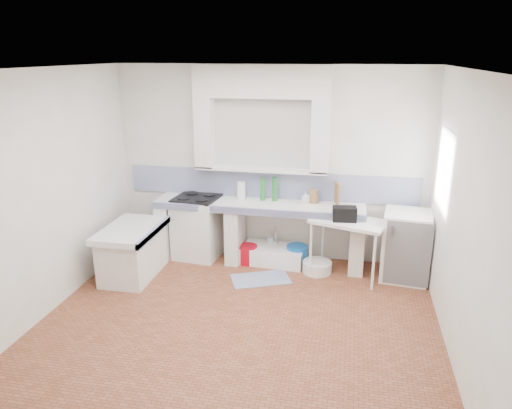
% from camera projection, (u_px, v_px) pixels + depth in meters
% --- Properties ---
extents(floor, '(4.50, 4.50, 0.00)m').
position_uv_depth(floor, '(239.00, 321.00, 5.57)').
color(floor, brown).
rests_on(floor, ground).
extents(ceiling, '(4.50, 4.50, 0.00)m').
position_uv_depth(ceiling, '(236.00, 69.00, 4.72)').
color(ceiling, white).
rests_on(ceiling, ground).
extents(wall_back, '(4.50, 0.00, 4.50)m').
position_uv_depth(wall_back, '(270.00, 164.00, 7.01)').
color(wall_back, white).
rests_on(wall_back, ground).
extents(wall_front, '(4.50, 0.00, 4.50)m').
position_uv_depth(wall_front, '(168.00, 293.00, 3.27)').
color(wall_front, white).
rests_on(wall_front, ground).
extents(wall_left, '(0.00, 4.50, 4.50)m').
position_uv_depth(wall_left, '(47.00, 194.00, 5.57)').
color(wall_left, white).
rests_on(wall_left, ground).
extents(wall_right, '(0.00, 4.50, 4.50)m').
position_uv_depth(wall_right, '(462.00, 219.00, 4.72)').
color(wall_right, white).
rests_on(wall_right, ground).
extents(alcove_mass, '(1.90, 0.25, 0.45)m').
position_uv_depth(alcove_mass, '(262.00, 81.00, 6.56)').
color(alcove_mass, white).
rests_on(alcove_mass, ground).
extents(window_frame, '(0.35, 0.86, 1.06)m').
position_uv_depth(window_frame, '(460.00, 172.00, 5.75)').
color(window_frame, '#3D2213').
rests_on(window_frame, ground).
extents(lace_valance, '(0.01, 0.84, 0.24)m').
position_uv_depth(lace_valance, '(450.00, 139.00, 5.66)').
color(lace_valance, white).
rests_on(lace_valance, ground).
extents(counter_slab, '(3.00, 0.60, 0.08)m').
position_uv_depth(counter_slab, '(259.00, 206.00, 6.91)').
color(counter_slab, white).
rests_on(counter_slab, ground).
extents(counter_lip, '(3.00, 0.04, 0.10)m').
position_uv_depth(counter_lip, '(255.00, 212.00, 6.65)').
color(counter_lip, navy).
rests_on(counter_lip, ground).
extents(counter_pier_left, '(0.20, 0.55, 0.82)m').
position_uv_depth(counter_pier_left, '(168.00, 228.00, 7.31)').
color(counter_pier_left, white).
rests_on(counter_pier_left, ground).
extents(counter_pier_mid, '(0.20, 0.55, 0.82)m').
position_uv_depth(counter_pier_mid, '(235.00, 233.00, 7.12)').
color(counter_pier_mid, white).
rests_on(counter_pier_mid, ground).
extents(counter_pier_right, '(0.20, 0.55, 0.82)m').
position_uv_depth(counter_pier_right, '(357.00, 242.00, 6.79)').
color(counter_pier_right, white).
rests_on(counter_pier_right, ground).
extents(peninsula_top, '(0.70, 1.10, 0.08)m').
position_uv_depth(peninsula_top, '(131.00, 230.00, 6.53)').
color(peninsula_top, white).
rests_on(peninsula_top, ground).
extents(peninsula_base, '(0.60, 1.00, 0.62)m').
position_uv_depth(peninsula_base, '(133.00, 254.00, 6.63)').
color(peninsula_base, white).
rests_on(peninsula_base, ground).
extents(peninsula_lip, '(0.04, 1.10, 0.10)m').
position_uv_depth(peninsula_lip, '(154.00, 232.00, 6.47)').
color(peninsula_lip, navy).
rests_on(peninsula_lip, ground).
extents(backsplash, '(4.27, 0.03, 0.40)m').
position_uv_depth(backsplash, '(269.00, 185.00, 7.09)').
color(backsplash, navy).
rests_on(backsplash, ground).
extents(stove, '(0.69, 0.68, 0.90)m').
position_uv_depth(stove, '(198.00, 228.00, 7.23)').
color(stove, white).
rests_on(stove, ground).
extents(sink, '(0.94, 0.56, 0.22)m').
position_uv_depth(sink, '(273.00, 255.00, 7.10)').
color(sink, white).
rests_on(sink, ground).
extents(side_table, '(1.09, 0.82, 0.04)m').
position_uv_depth(side_table, '(347.00, 248.00, 6.58)').
color(side_table, white).
rests_on(side_table, ground).
extents(fridge, '(0.67, 0.67, 0.93)m').
position_uv_depth(fridge, '(406.00, 246.00, 6.52)').
color(fridge, white).
rests_on(fridge, ground).
extents(bucket_red, '(0.37, 0.37, 0.27)m').
position_uv_depth(bucket_red, '(247.00, 254.00, 7.08)').
color(bucket_red, '#B10516').
rests_on(bucket_red, ground).
extents(bucket_orange, '(0.30, 0.30, 0.24)m').
position_uv_depth(bucket_orange, '(278.00, 258.00, 6.99)').
color(bucket_orange, '#D05B32').
rests_on(bucket_orange, ground).
extents(bucket_blue, '(0.40, 0.40, 0.29)m').
position_uv_depth(bucket_blue, '(297.00, 255.00, 7.02)').
color(bucket_blue, '#105BB1').
rests_on(bucket_blue, ground).
extents(basin_white, '(0.51, 0.51, 0.16)m').
position_uv_depth(basin_white, '(317.00, 267.00, 6.79)').
color(basin_white, white).
rests_on(basin_white, ground).
extents(water_bottle_a, '(0.11, 0.11, 0.33)m').
position_uv_depth(water_bottle_a, '(271.00, 248.00, 7.24)').
color(water_bottle_a, silver).
rests_on(water_bottle_a, ground).
extents(water_bottle_b, '(0.09, 0.09, 0.27)m').
position_uv_depth(water_bottle_b, '(275.00, 250.00, 7.23)').
color(water_bottle_b, silver).
rests_on(water_bottle_b, ground).
extents(black_bag, '(0.33, 0.21, 0.19)m').
position_uv_depth(black_bag, '(345.00, 214.00, 6.41)').
color(black_bag, black).
rests_on(black_bag, side_table).
extents(green_bottle_a, '(0.08, 0.08, 0.32)m').
position_uv_depth(green_bottle_a, '(263.00, 189.00, 6.99)').
color(green_bottle_a, '#1E722A').
rests_on(green_bottle_a, counter_slab).
extents(green_bottle_b, '(0.10, 0.10, 0.35)m').
position_uv_depth(green_bottle_b, '(275.00, 189.00, 6.95)').
color(green_bottle_b, '#1E722A').
rests_on(green_bottle_b, counter_slab).
extents(knife_block, '(0.12, 0.11, 0.20)m').
position_uv_depth(knife_block, '(314.00, 196.00, 6.87)').
color(knife_block, '#97673C').
rests_on(knife_block, counter_slab).
extents(cutting_board, '(0.08, 0.23, 0.32)m').
position_uv_depth(cutting_board, '(337.00, 194.00, 6.79)').
color(cutting_board, '#97673C').
rests_on(cutting_board, counter_slab).
extents(paper_towel, '(0.14, 0.14, 0.26)m').
position_uv_depth(paper_towel, '(241.00, 190.00, 7.06)').
color(paper_towel, white).
rests_on(paper_towel, counter_slab).
extents(soap_bottle, '(0.10, 0.10, 0.18)m').
position_uv_depth(soap_bottle, '(306.00, 198.00, 6.85)').
color(soap_bottle, white).
rests_on(soap_bottle, counter_slab).
extents(rug, '(0.89, 0.72, 0.01)m').
position_uv_depth(rug, '(261.00, 279.00, 6.59)').
color(rug, '#404D91').
rests_on(rug, ground).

